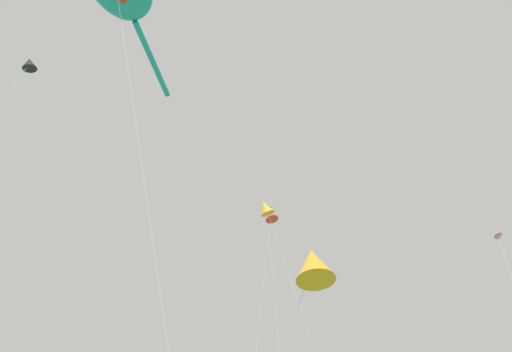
{
  "coord_description": "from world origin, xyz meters",
  "views": [
    {
      "loc": [
        -6.43,
        2.18,
        1.33
      ],
      "look_at": [
        -0.35,
        12.74,
        10.77
      ],
      "focal_mm": 29.45,
      "sensor_mm": 36.0,
      "label": 1
    }
  ],
  "objects": [
    {
      "name": "small_kite_tiny_distant",
      "position": [
        -10.43,
        22.94,
        22.31
      ],
      "size": [
        1.81,
        4.93,
        22.94
      ],
      "rotation": [
        0.0,
        0.0,
        1.92
      ],
      "color": "black",
      "rests_on": "ground"
    },
    {
      "name": "small_kite_streamer_purple",
      "position": [
        9.36,
        27.66,
        20.39
      ],
      "size": [
        1.94,
        0.89,
        21.97
      ],
      "rotation": [
        0.0,
        0.0,
        -1.67
      ],
      "color": "green",
      "rests_on": "ground"
    },
    {
      "name": "small_kite_diamond_red",
      "position": [
        6.12,
        22.09,
        16.24
      ],
      "size": [
        1.62,
        2.72,
        16.79
      ],
      "rotation": [
        0.0,
        0.0,
        -2.5
      ],
      "color": "red",
      "rests_on": "ground"
    },
    {
      "name": "small_kite_bird_shape",
      "position": [
        4.16,
        19.44,
        14.66
      ],
      "size": [
        4.32,
        2.25,
        15.23
      ],
      "rotation": [
        0.0,
        0.0,
        1.6
      ],
      "color": "orange",
      "rests_on": "ground"
    },
    {
      "name": "small_kite_delta_white",
      "position": [
        1.31,
        11.95,
        7.29
      ],
      "size": [
        1.97,
        5.46,
        7.96
      ],
      "rotation": [
        0.0,
        0.0,
        -0.33
      ],
      "color": "orange",
      "rests_on": "ground"
    },
    {
      "name": "small_kite_stunt_black",
      "position": [
        12.0,
        11.48,
        10.77
      ],
      "size": [
        1.62,
        0.7,
        11.32
      ],
      "rotation": [
        0.0,
        0.0,
        -2.51
      ],
      "color": "pink",
      "rests_on": "ground"
    }
  ]
}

